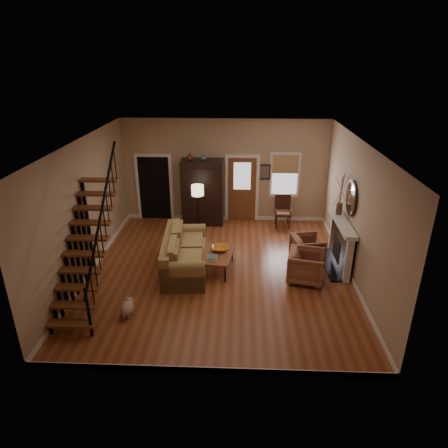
{
  "coord_description": "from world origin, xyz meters",
  "views": [
    {
      "loc": [
        0.49,
        -8.83,
        5.12
      ],
      "look_at": [
        0.1,
        0.4,
        1.15
      ],
      "focal_mm": 32.0,
      "sensor_mm": 36.0,
      "label": 1
    }
  ],
  "objects_px": {
    "sofa": "(185,253)",
    "armchair_right": "(307,249)",
    "side_chair": "(283,212)",
    "armoire": "(203,192)",
    "coffee_table": "(217,261)",
    "floor_lamp": "(198,211)",
    "armchair_left": "(306,266)"
  },
  "relations": [
    {
      "from": "armoire",
      "to": "floor_lamp",
      "type": "height_order",
      "value": "armoire"
    },
    {
      "from": "sofa",
      "to": "armchair_right",
      "type": "xyz_separation_m",
      "value": [
        3.18,
        0.57,
        -0.09
      ]
    },
    {
      "from": "armchair_left",
      "to": "sofa",
      "type": "bearing_deg",
      "value": 94.21
    },
    {
      "from": "side_chair",
      "to": "sofa",
      "type": "bearing_deg",
      "value": -134.01
    },
    {
      "from": "sofa",
      "to": "armchair_right",
      "type": "height_order",
      "value": "sofa"
    },
    {
      "from": "sofa",
      "to": "coffee_table",
      "type": "height_order",
      "value": "sofa"
    },
    {
      "from": "armchair_left",
      "to": "floor_lamp",
      "type": "height_order",
      "value": "floor_lamp"
    },
    {
      "from": "floor_lamp",
      "to": "armchair_left",
      "type": "bearing_deg",
      "value": -41.43
    },
    {
      "from": "armchair_left",
      "to": "armchair_right",
      "type": "xyz_separation_m",
      "value": [
        0.18,
        1.02,
        -0.03
      ]
    },
    {
      "from": "armoire",
      "to": "sofa",
      "type": "height_order",
      "value": "armoire"
    },
    {
      "from": "sofa",
      "to": "armchair_right",
      "type": "relative_size",
      "value": 3.08
    },
    {
      "from": "sofa",
      "to": "side_chair",
      "type": "bearing_deg",
      "value": 41.74
    },
    {
      "from": "armchair_left",
      "to": "side_chair",
      "type": "xyz_separation_m",
      "value": [
        -0.27,
        3.27,
        0.12
      ]
    },
    {
      "from": "side_chair",
      "to": "armoire",
      "type": "bearing_deg",
      "value": 175.52
    },
    {
      "from": "armoire",
      "to": "sofa",
      "type": "bearing_deg",
      "value": -93.44
    },
    {
      "from": "sofa",
      "to": "armchair_right",
      "type": "bearing_deg",
      "value": 5.95
    },
    {
      "from": "armchair_right",
      "to": "side_chair",
      "type": "relative_size",
      "value": 0.76
    },
    {
      "from": "coffee_table",
      "to": "armoire",
      "type": "bearing_deg",
      "value": 101.93
    },
    {
      "from": "armchair_right",
      "to": "side_chair",
      "type": "height_order",
      "value": "side_chair"
    },
    {
      "from": "armchair_left",
      "to": "floor_lamp",
      "type": "xyz_separation_m",
      "value": [
        -2.87,
        2.53,
        0.4
      ]
    },
    {
      "from": "sofa",
      "to": "armchair_left",
      "type": "distance_m",
      "value": 3.03
    },
    {
      "from": "side_chair",
      "to": "armchair_right",
      "type": "bearing_deg",
      "value": -78.85
    },
    {
      "from": "floor_lamp",
      "to": "side_chair",
      "type": "height_order",
      "value": "floor_lamp"
    },
    {
      "from": "armoire",
      "to": "sofa",
      "type": "relative_size",
      "value": 0.88
    },
    {
      "from": "armchair_left",
      "to": "armoire",
      "type": "bearing_deg",
      "value": 51.69
    },
    {
      "from": "floor_lamp",
      "to": "armchair_right",
      "type": "bearing_deg",
      "value": -26.47
    },
    {
      "from": "armoire",
      "to": "armchair_left",
      "type": "height_order",
      "value": "armoire"
    },
    {
      "from": "coffee_table",
      "to": "side_chair",
      "type": "bearing_deg",
      "value": 56.31
    },
    {
      "from": "armchair_left",
      "to": "side_chair",
      "type": "height_order",
      "value": "side_chair"
    },
    {
      "from": "armoire",
      "to": "armchair_right",
      "type": "relative_size",
      "value": 2.7
    },
    {
      "from": "armchair_right",
      "to": "side_chair",
      "type": "distance_m",
      "value": 2.31
    },
    {
      "from": "armoire",
      "to": "side_chair",
      "type": "bearing_deg",
      "value": -4.48
    }
  ]
}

